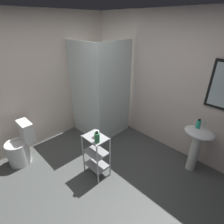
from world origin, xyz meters
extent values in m
cube|color=#474A48|center=(0.00, 0.00, -0.01)|extent=(4.20, 4.20, 0.02)
cube|color=beige|center=(0.00, 1.85, 1.25)|extent=(4.20, 0.10, 2.50)
cube|color=beige|center=(-1.85, 0.00, 1.25)|extent=(0.10, 4.20, 2.50)
cube|color=white|center=(-1.31, 1.28, 0.05)|extent=(0.90, 0.90, 0.10)
cube|color=silver|center=(-1.31, 0.83, 1.05)|extent=(0.90, 0.02, 1.90)
cube|color=silver|center=(-0.86, 1.28, 1.05)|extent=(0.02, 0.90, 1.90)
cylinder|color=silver|center=(-0.86, 0.83, 1.05)|extent=(0.04, 0.04, 1.90)
cylinder|color=silver|center=(-1.31, 1.28, 0.10)|extent=(0.08, 0.08, 0.00)
cylinder|color=white|center=(0.76, 1.52, 0.34)|extent=(0.15, 0.15, 0.68)
ellipsoid|color=white|center=(0.76, 1.52, 0.75)|extent=(0.46, 0.37, 0.13)
cylinder|color=silver|center=(0.76, 1.64, 0.86)|extent=(0.03, 0.03, 0.10)
cylinder|color=white|center=(-1.48, -0.54, 0.20)|extent=(0.37, 0.37, 0.40)
torus|color=white|center=(-1.48, -0.54, 0.42)|extent=(0.37, 0.37, 0.04)
cube|color=white|center=(-1.48, -0.32, 0.58)|extent=(0.35, 0.17, 0.36)
cylinder|color=silver|center=(-0.48, 0.16, 0.37)|extent=(0.02, 0.02, 0.74)
cylinder|color=silver|center=(-0.12, 0.16, 0.37)|extent=(0.02, 0.02, 0.74)
cylinder|color=silver|center=(-0.48, 0.42, 0.37)|extent=(0.02, 0.02, 0.74)
cylinder|color=silver|center=(-0.12, 0.42, 0.37)|extent=(0.02, 0.02, 0.74)
cube|color=#99999E|center=(-0.30, 0.29, 0.18)|extent=(0.36, 0.26, 0.02)
cube|color=#99999E|center=(-0.30, 0.29, 0.45)|extent=(0.36, 0.26, 0.02)
cube|color=#99999E|center=(-0.30, 0.29, 0.73)|extent=(0.36, 0.26, 0.02)
cylinder|color=#2DBC99|center=(0.71, 1.53, 0.87)|extent=(0.06, 0.06, 0.13)
cylinder|color=black|center=(0.71, 1.53, 0.95)|extent=(0.03, 0.03, 0.03)
cylinder|color=#388A56|center=(-0.19, 0.23, 0.81)|extent=(0.08, 0.08, 0.15)
cylinder|color=black|center=(-0.19, 0.23, 0.90)|extent=(0.04, 0.04, 0.03)
cylinder|color=silver|center=(-0.30, 0.32, 0.79)|extent=(0.08, 0.08, 0.10)
camera|label=1|loc=(1.41, -1.05, 2.30)|focal=28.05mm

